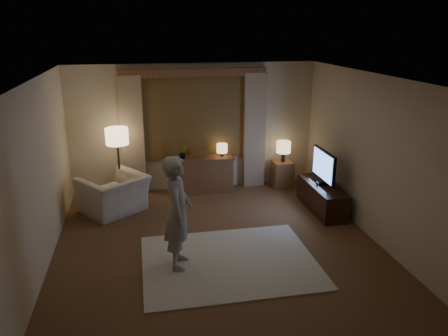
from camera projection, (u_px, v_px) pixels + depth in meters
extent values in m
cube|color=brown|center=(219.00, 249.00, 6.76)|extent=(5.00, 5.50, 0.02)
cube|color=silver|center=(219.00, 78.00, 5.95)|extent=(5.00, 5.50, 0.02)
cube|color=beige|center=(194.00, 128.00, 8.93)|extent=(5.00, 0.02, 2.60)
cube|color=beige|center=(277.00, 266.00, 3.78)|extent=(5.00, 0.02, 2.60)
cube|color=beige|center=(36.00, 180.00, 5.89)|extent=(0.02, 5.50, 2.60)
cube|color=beige|center=(377.00, 159.00, 6.82)|extent=(0.02, 5.50, 2.60)
cube|color=black|center=(194.00, 116.00, 8.83)|extent=(2.00, 0.01, 1.70)
cube|color=brown|center=(194.00, 116.00, 8.82)|extent=(2.08, 0.04, 1.78)
cube|color=tan|center=(132.00, 137.00, 8.63)|extent=(0.45, 0.12, 2.40)
cube|color=tan|center=(255.00, 131.00, 9.09)|extent=(0.45, 0.12, 2.40)
cube|color=brown|center=(194.00, 73.00, 8.50)|extent=(2.90, 0.14, 0.16)
cube|color=beige|center=(229.00, 261.00, 6.37)|extent=(2.50, 2.00, 0.02)
cube|color=brown|center=(203.00, 175.00, 9.01)|extent=(1.20, 0.40, 0.70)
cube|color=brown|center=(203.00, 154.00, 8.87)|extent=(0.16, 0.02, 0.20)
imported|color=#999999|center=(183.00, 153.00, 8.78)|extent=(0.17, 0.13, 0.30)
cylinder|color=black|center=(222.00, 155.00, 8.95)|extent=(0.08, 0.08, 0.12)
cylinder|color=#FFD799|center=(222.00, 148.00, 8.91)|extent=(0.22, 0.22, 0.18)
cylinder|color=black|center=(122.00, 200.00, 8.59)|extent=(0.31, 0.31, 0.03)
cylinder|color=black|center=(120.00, 173.00, 8.42)|extent=(0.04, 0.04, 1.17)
cylinder|color=#FFD799|center=(117.00, 136.00, 8.19)|extent=(0.43, 0.43, 0.31)
imported|color=beige|center=(114.00, 195.00, 7.99)|extent=(1.42, 1.39, 0.69)
cube|color=brown|center=(282.00, 174.00, 9.29)|extent=(0.40, 0.40, 0.56)
cylinder|color=black|center=(283.00, 157.00, 9.18)|extent=(0.08, 0.08, 0.20)
cylinder|color=#FFD799|center=(284.00, 147.00, 9.11)|extent=(0.30, 0.30, 0.24)
cube|color=black|center=(322.00, 197.00, 8.12)|extent=(0.45, 1.40, 0.50)
cube|color=black|center=(323.00, 183.00, 8.03)|extent=(0.22, 0.10, 0.06)
cube|color=black|center=(324.00, 165.00, 7.92)|extent=(0.05, 0.90, 0.55)
cube|color=#5682E9|center=(322.00, 165.00, 7.92)|extent=(0.00, 0.84, 0.50)
imported|color=#AFA9A2|center=(178.00, 212.00, 6.03)|extent=(0.49, 0.65, 1.63)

